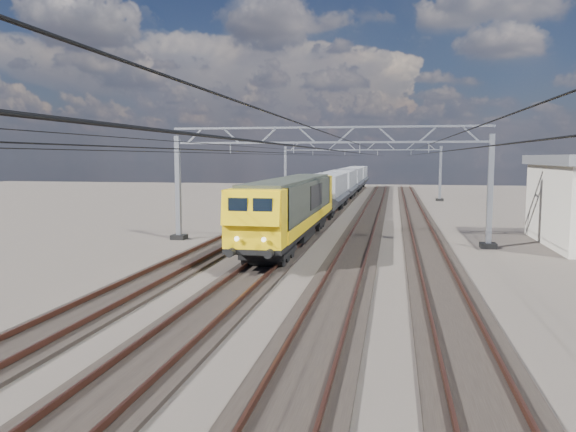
% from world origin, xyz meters
% --- Properties ---
extents(ground, '(160.00, 160.00, 0.00)m').
position_xyz_m(ground, '(0.00, 0.00, 0.00)').
color(ground, black).
rests_on(ground, ground).
extents(track_outer_west, '(2.60, 140.00, 0.30)m').
position_xyz_m(track_outer_west, '(-6.00, 0.00, 0.07)').
color(track_outer_west, black).
rests_on(track_outer_west, ground).
extents(track_loco, '(2.60, 140.00, 0.30)m').
position_xyz_m(track_loco, '(-2.00, 0.00, 0.07)').
color(track_loco, black).
rests_on(track_loco, ground).
extents(track_inner_east, '(2.60, 140.00, 0.30)m').
position_xyz_m(track_inner_east, '(2.00, 0.00, 0.07)').
color(track_inner_east, black).
rests_on(track_inner_east, ground).
extents(track_outer_east, '(2.60, 140.00, 0.30)m').
position_xyz_m(track_outer_east, '(6.00, 0.00, 0.07)').
color(track_outer_east, black).
rests_on(track_outer_east, ground).
extents(catenary_gantry_mid, '(19.90, 0.90, 7.11)m').
position_xyz_m(catenary_gantry_mid, '(0.00, 4.00, 3.91)').
color(catenary_gantry_mid, '#9498A1').
rests_on(catenary_gantry_mid, ground).
extents(catenary_gantry_far, '(19.90, 0.90, 7.11)m').
position_xyz_m(catenary_gantry_far, '(0.00, 40.00, 3.91)').
color(catenary_gantry_far, '#9498A1').
rests_on(catenary_gantry_far, ground).
extents(overhead_wires, '(12.03, 140.00, 0.53)m').
position_xyz_m(overhead_wires, '(0.00, 8.00, 5.75)').
color(overhead_wires, black).
rests_on(overhead_wires, ground).
extents(locomotive, '(2.76, 21.10, 3.62)m').
position_xyz_m(locomotive, '(-2.00, 3.56, 2.33)').
color(locomotive, black).
rests_on(locomotive, ground).
extents(hopper_wagon_lead, '(3.38, 13.00, 3.25)m').
position_xyz_m(hopper_wagon_lead, '(-2.00, 21.25, 2.23)').
color(hopper_wagon_lead, black).
rests_on(hopper_wagon_lead, ground).
extents(hopper_wagon_mid, '(3.38, 13.00, 3.25)m').
position_xyz_m(hopper_wagon_mid, '(-2.00, 35.45, 2.23)').
color(hopper_wagon_mid, black).
rests_on(hopper_wagon_mid, ground).
extents(hopper_wagon_third, '(3.38, 13.00, 3.25)m').
position_xyz_m(hopper_wagon_third, '(-2.00, 49.65, 2.23)').
color(hopper_wagon_third, black).
rests_on(hopper_wagon_third, ground).
extents(hopper_wagon_fourth, '(3.38, 13.00, 3.25)m').
position_xyz_m(hopper_wagon_fourth, '(-2.00, 63.85, 2.23)').
color(hopper_wagon_fourth, black).
rests_on(hopper_wagon_fourth, ground).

